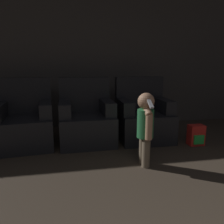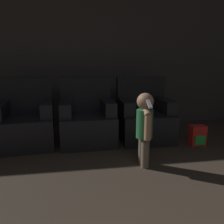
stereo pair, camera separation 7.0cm
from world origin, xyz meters
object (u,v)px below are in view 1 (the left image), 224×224
Objects in this scene: armchair_middle at (86,120)px; toy_backpack at (196,135)px; person_toddler at (146,124)px; armchair_left at (24,123)px; armchair_right at (143,117)px.

toy_backpack is (1.54, -0.46, -0.19)m from armchair_middle.
armchair_left is at bearing -123.54° from person_toddler.
armchair_right is 0.82m from toy_backpack.
person_toddler is at bearing -105.82° from armchair_right.
armchair_left is 1.76m from person_toddler.
person_toddler is (1.47, -0.96, 0.16)m from armchair_left.
armchair_left is 3.22× the size of toy_backpack.
person_toddler is (0.59, -0.96, 0.16)m from armchair_middle.
armchair_middle is at bearing -5.35° from armchair_left.
armchair_middle is 1.14× the size of person_toddler.
armchair_middle is 1.13m from person_toddler.
armchair_right is 3.22× the size of toy_backpack.
armchair_middle reaches higher than person_toddler.
armchair_left reaches higher than person_toddler.
armchair_left is at bearing 169.30° from toy_backpack.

